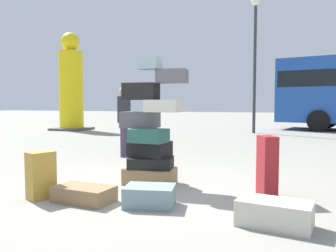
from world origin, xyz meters
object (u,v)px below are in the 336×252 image
at_px(suitcase_cream_behind_tower, 274,213).
at_px(suitcase_slate_left_side, 150,196).
at_px(suitcase_tan_foreground_far, 41,175).
at_px(lamp_post, 255,43).
at_px(person_tourist_with_camera, 124,115).
at_px(suitcase_tower, 150,134).
at_px(suitcase_brown_upright_blue, 84,194).
at_px(yellow_dummy_statue, 71,87).
at_px(suitcase_maroon_foreground_near, 267,167).

xyz_separation_m(suitcase_cream_behind_tower, suitcase_slate_left_side, (-1.40, 0.23, -0.01)).
bearing_deg(suitcase_tan_foreground_far, lamp_post, 105.34).
bearing_deg(person_tourist_with_camera, suitcase_tower, 22.26).
height_order(suitcase_brown_upright_blue, suitcase_cream_behind_tower, suitcase_cream_behind_tower).
relative_size(suitcase_brown_upright_blue, suitcase_cream_behind_tower, 1.02).
distance_m(suitcase_brown_upright_blue, yellow_dummy_statue, 11.83).
xyz_separation_m(suitcase_tan_foreground_far, person_tourist_with_camera, (-0.54, 3.46, 0.64)).
height_order(suitcase_cream_behind_tower, yellow_dummy_statue, yellow_dummy_statue).
distance_m(suitcase_tower, suitcase_cream_behind_tower, 2.31).
height_order(suitcase_maroon_foreground_near, yellow_dummy_statue, yellow_dummy_statue).
bearing_deg(suitcase_cream_behind_tower, lamp_post, 105.64).
height_order(suitcase_brown_upright_blue, person_tourist_with_camera, person_tourist_with_camera).
relative_size(suitcase_tower, yellow_dummy_statue, 0.43).
bearing_deg(suitcase_cream_behind_tower, suitcase_maroon_foreground_near, 106.36).
height_order(person_tourist_with_camera, lamp_post, lamp_post).
xyz_separation_m(suitcase_tower, suitcase_slate_left_side, (0.41, -1.05, -0.63)).
bearing_deg(suitcase_slate_left_side, suitcase_cream_behind_tower, -20.11).
relative_size(suitcase_tower, suitcase_cream_behind_tower, 2.65).
relative_size(suitcase_cream_behind_tower, suitcase_slate_left_side, 1.23).
xyz_separation_m(suitcase_cream_behind_tower, yellow_dummy_statue, (-8.96, 9.68, 1.78)).
bearing_deg(suitcase_slate_left_side, suitcase_tan_foreground_far, 175.10).
bearing_deg(suitcase_tan_foreground_far, yellow_dummy_statue, 146.76).
bearing_deg(suitcase_tower, yellow_dummy_statue, 130.35).
xyz_separation_m(suitcase_tan_foreground_far, suitcase_maroon_foreground_near, (2.69, 1.00, 0.10)).
relative_size(suitcase_tower, lamp_post, 0.35).
distance_m(suitcase_cream_behind_tower, suitcase_slate_left_side, 1.42).
bearing_deg(suitcase_slate_left_side, suitcase_tower, 100.52).
distance_m(suitcase_brown_upright_blue, suitcase_cream_behind_tower, 2.23).
distance_m(suitcase_tower, suitcase_slate_left_side, 1.29).
bearing_deg(suitcase_brown_upright_blue, person_tourist_with_camera, 114.38).
xyz_separation_m(suitcase_maroon_foreground_near, person_tourist_with_camera, (-3.23, 2.46, 0.54)).
xyz_separation_m(person_tourist_with_camera, yellow_dummy_statue, (-5.60, 6.14, 0.97)).
bearing_deg(suitcase_tan_foreground_far, suitcase_tower, 74.38).
relative_size(suitcase_tower, suitcase_maroon_foreground_near, 2.36).
xyz_separation_m(suitcase_maroon_foreground_near, suitcase_brown_upright_blue, (-2.10, -0.95, -0.30)).
bearing_deg(suitcase_brown_upright_blue, suitcase_cream_behind_tower, 2.74).
bearing_deg(person_tourist_with_camera, lamp_post, 150.97).
distance_m(suitcase_tan_foreground_far, suitcase_brown_upright_blue, 0.62).
relative_size(suitcase_tan_foreground_far, suitcase_brown_upright_blue, 0.83).
bearing_deg(suitcase_maroon_foreground_near, lamp_post, 71.55).
distance_m(suitcase_tan_foreground_far, person_tourist_with_camera, 3.56).
distance_m(suitcase_tan_foreground_far, suitcase_maroon_foreground_near, 2.87).
distance_m(yellow_dummy_statue, lamp_post, 8.04).
xyz_separation_m(suitcase_brown_upright_blue, person_tourist_with_camera, (-1.13, 3.41, 0.84)).
height_order(suitcase_tan_foreground_far, lamp_post, lamp_post).
height_order(suitcase_cream_behind_tower, person_tourist_with_camera, person_tourist_with_camera).
height_order(suitcase_tower, lamp_post, lamp_post).
height_order(suitcase_tower, person_tourist_with_camera, suitcase_tower).
relative_size(suitcase_cream_behind_tower, person_tourist_with_camera, 0.45).
height_order(suitcase_maroon_foreground_near, suitcase_slate_left_side, suitcase_maroon_foreground_near).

